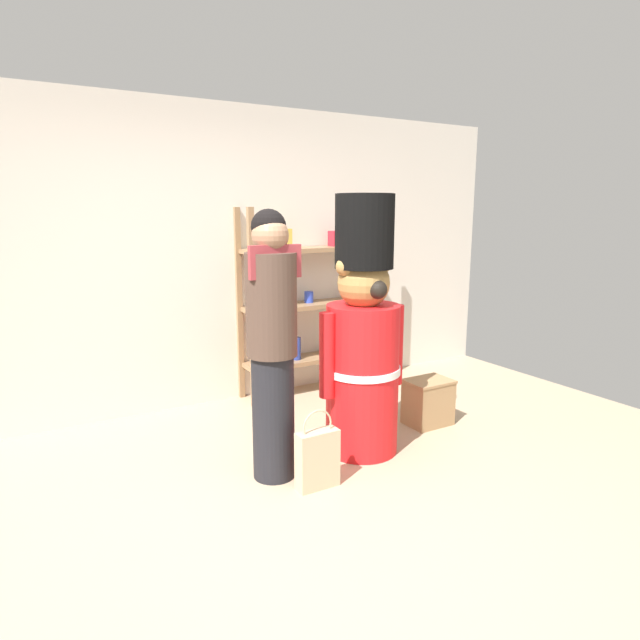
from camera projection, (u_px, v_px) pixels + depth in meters
ground_plane at (332, 514)px, 3.12m from camera, size 6.40×6.40×0.00m
back_wall at (199, 258)px, 4.72m from camera, size 6.40×0.12×2.60m
merchandise_shelf at (310, 302)px, 5.11m from camera, size 1.36×0.35×1.73m
teddy_bear_guard at (363, 341)px, 3.81m from camera, size 0.69×0.54×1.81m
person_shopper at (272, 340)px, 3.39m from camera, size 0.33×0.32×1.72m
shopping_bag at (318, 458)px, 3.39m from camera, size 0.27×0.11×0.51m
display_crate at (428, 402)px, 4.40m from camera, size 0.36×0.28×0.37m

